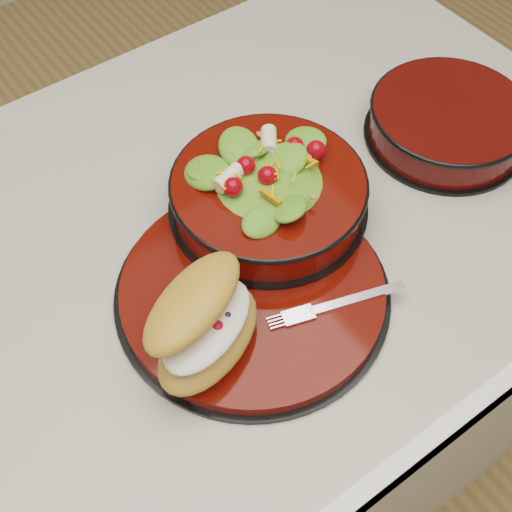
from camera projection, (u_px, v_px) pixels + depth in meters
island_counter at (203, 403)px, 1.23m from camera, size 1.24×0.74×0.90m
dinner_plate at (253, 291)px, 0.83m from camera, size 0.32×0.32×0.02m
salad_bowl at (268, 188)px, 0.86m from camera, size 0.25×0.25×0.10m
croissant at (204, 323)px, 0.74m from camera, size 0.17×0.15×0.09m
fork at (340, 303)px, 0.80m from camera, size 0.14×0.06×0.00m
extra_bowl at (448, 121)px, 0.97m from camera, size 0.22×0.22×0.05m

